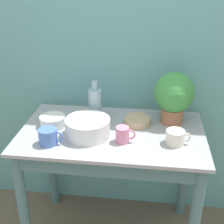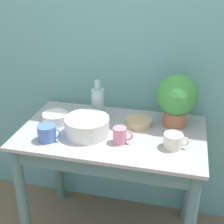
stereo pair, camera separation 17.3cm
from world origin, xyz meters
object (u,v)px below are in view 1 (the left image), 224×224
object	(u,v)px
bowl_small_enamel_white	(53,121)
bowl_small_tan	(137,121)
bowl_wash_large	(88,127)
mug_pink	(123,135)
mug_cream	(176,137)
mug_blue	(48,137)
potted_plant	(174,95)
bottle_tall	(95,104)

from	to	relation	value
bowl_small_enamel_white	bowl_small_tan	size ratio (longest dim) A/B	0.98
bowl_wash_large	mug_pink	world-z (taller)	bowl_wash_large
mug_cream	bowl_small_tan	distance (m)	0.29
mug_blue	bowl_small_tan	size ratio (longest dim) A/B	0.86
bowl_wash_large	mug_blue	xyz separation A→B (m)	(-0.19, -0.11, -0.01)
mug_pink	potted_plant	bearing A→B (deg)	44.91
bottle_tall	bowl_small_enamel_white	distance (m)	0.27
bowl_small_tan	mug_pink	bearing A→B (deg)	-107.25
bowl_wash_large	mug_cream	xyz separation A→B (m)	(0.48, -0.03, -0.01)
bowl_wash_large	mug_blue	world-z (taller)	bowl_wash_large
bottle_tall	bowl_small_enamel_white	size ratio (longest dim) A/B	1.64
mug_pink	mug_cream	bearing A→B (deg)	3.51
potted_plant	mug_blue	distance (m)	0.75
bottle_tall	bowl_wash_large	bearing A→B (deg)	-91.54
bottle_tall	mug_pink	bearing A→B (deg)	-52.05
mug_pink	mug_blue	bearing A→B (deg)	-170.01
bowl_wash_large	bottle_tall	size ratio (longest dim) A/B	1.00
potted_plant	mug_cream	bearing A→B (deg)	-88.29
bottle_tall	mug_cream	distance (m)	0.53
potted_plant	mug_cream	world-z (taller)	potted_plant
mug_pink	bowl_small_tan	world-z (taller)	mug_pink
mug_pink	mug_blue	xyz separation A→B (m)	(-0.39, -0.07, -0.00)
mug_blue	mug_pink	bearing A→B (deg)	9.99
potted_plant	bowl_small_enamel_white	distance (m)	0.72
bottle_tall	mug_cream	world-z (taller)	bottle_tall
mug_blue	bowl_small_enamel_white	bearing A→B (deg)	100.63
potted_plant	bowl_small_enamel_white	world-z (taller)	potted_plant
bowl_wash_large	bowl_small_tan	bearing A→B (deg)	32.85
potted_plant	mug_pink	world-z (taller)	potted_plant
mug_blue	potted_plant	bearing A→B (deg)	27.16
mug_blue	bowl_small_enamel_white	distance (m)	0.20
mug_cream	bowl_small_tan	size ratio (longest dim) A/B	0.85
potted_plant	mug_blue	bearing A→B (deg)	-152.84
mug_pink	mug_blue	size ratio (longest dim) A/B	0.81
bottle_tall	mug_cream	xyz separation A→B (m)	(0.47, -0.23, -0.06)
potted_plant	bowl_wash_large	size ratio (longest dim) A/B	1.25
bowl_wash_large	bowl_small_enamel_white	size ratio (longest dim) A/B	1.64
bowl_small_enamel_white	mug_cream	bearing A→B (deg)	-9.00
potted_plant	mug_pink	size ratio (longest dim) A/B	2.90
bowl_wash_large	mug_cream	world-z (taller)	bowl_wash_large
bowl_wash_large	bowl_small_tan	world-z (taller)	bowl_wash_large
bottle_tall	bowl_small_tan	world-z (taller)	bottle_tall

